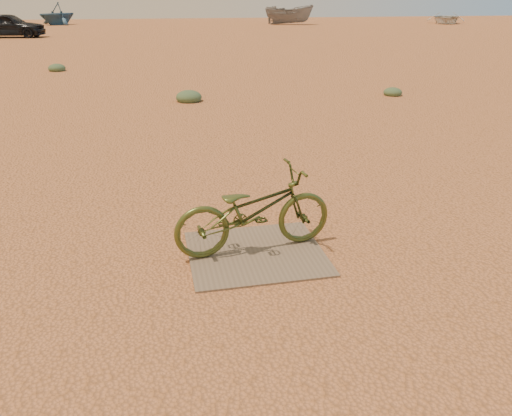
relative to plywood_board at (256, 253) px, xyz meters
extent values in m
plane|color=#C17549|center=(0.45, 0.56, -0.01)|extent=(120.00, 120.00, 0.00)
cube|color=brown|center=(0.00, 0.00, 0.00)|extent=(1.42, 1.28, 0.02)
imported|color=#455322|center=(-0.01, 0.09, 0.46)|extent=(1.77, 0.80, 0.90)
imported|color=black|center=(-9.67, 32.68, 0.76)|extent=(4.73, 2.47, 1.53)
imported|color=#355979|center=(-8.86, 48.27, 0.99)|extent=(5.00, 5.02, 2.00)
imported|color=slate|center=(12.60, 44.31, 0.87)|extent=(4.85, 2.97, 1.76)
imported|color=beige|center=(28.24, 42.89, 0.52)|extent=(5.77, 6.26, 1.06)
ellipsoid|color=#4A6645|center=(0.02, 8.56, -0.01)|extent=(0.67, 0.67, 0.37)
ellipsoid|color=#4A6645|center=(5.62, 8.25, -0.01)|extent=(0.51, 0.51, 0.28)
ellipsoid|color=#4A6645|center=(-4.22, 15.27, -0.01)|extent=(0.61, 0.61, 0.34)
camera|label=1|loc=(-0.98, -4.61, 2.54)|focal=35.00mm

